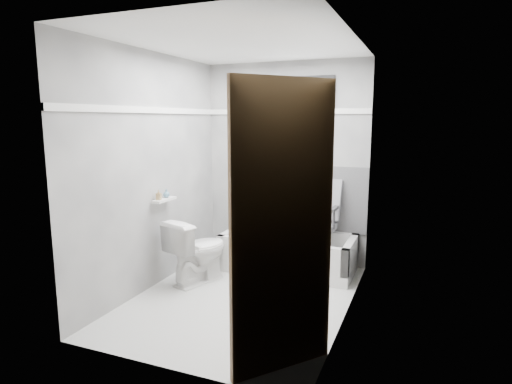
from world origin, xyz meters
The scene contains 19 objects.
floor centered at (0.00, 0.00, 0.00)m, with size 2.60×2.60×0.00m, color silver.
ceiling centered at (0.00, 0.00, 2.40)m, with size 2.60×2.60×0.00m, color silver.
wall_back centered at (0.00, 1.30, 1.20)m, with size 2.00×0.02×2.40m, color #5F5E63.
wall_front centered at (0.00, -1.30, 1.20)m, with size 2.00×0.02×2.40m, color #5F5E63.
wall_left centered at (-1.00, 0.00, 1.20)m, with size 0.02×2.60×2.40m, color #5F5E63.
wall_right centered at (1.00, 0.00, 1.20)m, with size 0.02×2.60×2.40m, color #5F5E63.
bathtub centered at (0.17, 0.93, 0.21)m, with size 1.50×0.70×0.42m, color silver, non-canonical shape.
office_chair centered at (0.44, 0.98, 0.59)m, with size 0.54×0.54×0.94m, color slate, non-canonical shape.
toilet centered at (-0.62, 0.22, 0.34)m, with size 0.39×0.70×0.69m, color white.
door centered at (0.98, -1.28, 1.00)m, with size 0.78×0.78×2.00m, color brown, non-canonical shape.
window centered at (0.25, 1.29, 2.02)m, with size 0.66×0.04×0.40m, color black, non-canonical shape.
backerboard centered at (0.25, 1.29, 0.80)m, with size 1.50×0.02×0.78m, color #4C4C4F.
trim_back centered at (0.00, 1.29, 1.82)m, with size 2.00×0.02×0.06m, color white.
trim_left centered at (-0.99, 0.00, 1.82)m, with size 0.02×2.60×0.06m, color white.
pole centered at (-0.06, 1.06, 1.05)m, with size 0.02×0.02×1.95m, color white.
shelf centered at (-0.93, 0.09, 0.90)m, with size 0.10×0.32×0.03m, color silver.
soap_bottle_a centered at (-0.94, 0.01, 0.97)m, with size 0.05×0.05×0.10m, color #9C7D4E.
soap_bottle_b centered at (-0.94, 0.15, 0.96)m, with size 0.07×0.07×0.09m, color teal.
faucet centered at (-0.20, 1.27, 0.55)m, with size 0.26×0.10×0.16m, color silver, non-canonical shape.
Camera 1 is at (1.60, -3.62, 1.73)m, focal length 30.00 mm.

